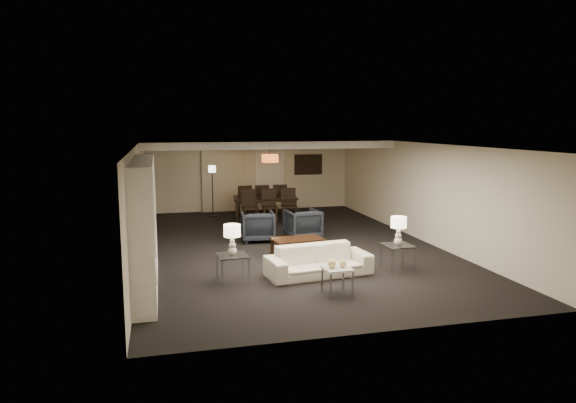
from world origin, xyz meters
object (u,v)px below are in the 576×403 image
(chair_fm, at_px, (261,200))
(chair_fr, at_px, (279,199))
(coffee_table, at_px, (297,247))
(chair_nr, at_px, (289,206))
(sofa, at_px, (318,261))
(marble_table, at_px, (337,280))
(armchair_left, at_px, (258,226))
(side_table_right, at_px, (398,257))
(vase_blue, at_px, (143,240))
(chair_nl, at_px, (250,207))
(armchair_right, at_px, (303,224))
(floor_lamp, at_px, (213,191))
(side_table_left, at_px, (233,269))
(chair_fl, at_px, (243,201))
(chair_nm, at_px, (270,206))
(vase_amber, at_px, (142,206))
(floor_speaker, at_px, (153,246))
(dining_table, at_px, (265,208))
(pendant_light, at_px, (270,158))
(table_lamp_left, at_px, (232,240))
(table_lamp_right, at_px, (398,231))
(television, at_px, (147,224))

(chair_fm, height_order, chair_fr, same)
(coffee_table, relative_size, chair_nr, 1.09)
(sofa, xyz_separation_m, marble_table, (0.00, -1.10, -0.07))
(armchair_left, height_order, chair_fr, chair_fr)
(side_table_right, height_order, vase_blue, vase_blue)
(sofa, xyz_separation_m, chair_nl, (-0.40, 5.55, 0.22))
(armchair_right, distance_m, vase_blue, 5.90)
(side_table_right, height_order, chair_fr, chair_fr)
(chair_fr, relative_size, floor_lamp, 0.63)
(side_table_left, xyz_separation_m, chair_fl, (1.30, 6.85, 0.25))
(chair_nm, bearing_deg, coffee_table, -87.17)
(armchair_left, height_order, chair_fm, chair_fm)
(vase_amber, relative_size, chair_fl, 0.15)
(floor_speaker, xyz_separation_m, chair_nr, (3.96, 4.41, 0.01))
(armchair_left, relative_size, dining_table, 0.43)
(floor_speaker, height_order, chair_fm, chair_fm)
(armchair_left, relative_size, chair_nl, 0.81)
(chair_fl, bearing_deg, chair_nm, 107.20)
(floor_speaker, xyz_separation_m, chair_fm, (3.36, 5.71, 0.01))
(floor_speaker, bearing_deg, dining_table, 51.80)
(marble_table, relative_size, chair_fr, 0.46)
(pendant_light, xyz_separation_m, dining_table, (-0.14, 0.08, -1.57))
(table_lamp_left, distance_m, table_lamp_right, 3.40)
(armchair_left, bearing_deg, floor_speaker, 44.70)
(table_lamp_left, distance_m, vase_blue, 1.94)
(coffee_table, distance_m, side_table_right, 2.34)
(dining_table, bearing_deg, chair_nm, -82.66)
(armchair_left, height_order, television, television)
(armchair_left, bearing_deg, pendant_light, -103.66)
(marble_table, xyz_separation_m, vase_blue, (-3.28, 0.02, 0.91))
(side_table_right, distance_m, floor_speaker, 5.01)
(vase_blue, relative_size, chair_nm, 0.17)
(vase_amber, bearing_deg, television, 88.87)
(sofa, xyz_separation_m, table_lamp_right, (1.70, 0.00, 0.52))
(chair_fl, bearing_deg, floor_speaker, 56.60)
(marble_table, bearing_deg, floor_speaker, 144.70)
(pendant_light, height_order, vase_blue, pendant_light)
(television, bearing_deg, floor_speaker, -12.65)
(marble_table, height_order, chair_nm, chair_nm)
(vase_blue, xyz_separation_m, chair_fm, (3.47, 7.93, -0.63))
(chair_nl, distance_m, chair_nm, 0.60)
(television, bearing_deg, vase_blue, 179.08)
(chair_fm, xyz_separation_m, floor_lamp, (-1.54, 0.37, 0.31))
(table_lamp_left, relative_size, chair_fr, 0.57)
(chair_fl, bearing_deg, pendant_light, 127.77)
(floor_speaker, bearing_deg, sofa, -24.42)
(dining_table, bearing_deg, chair_fl, 140.05)
(coffee_table, height_order, dining_table, dining_table)
(dining_table, bearing_deg, chair_nl, -125.37)
(side_table_left, relative_size, chair_fm, 0.55)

